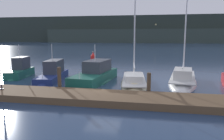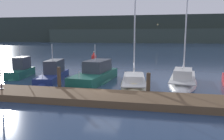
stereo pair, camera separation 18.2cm
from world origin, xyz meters
name	(u,v)px [view 1 (the left image)]	position (x,y,z in m)	size (l,w,h in m)	color
ground_plane	(103,93)	(0.00, 0.00, 0.00)	(400.00, 400.00, 0.00)	navy
dock	(97,97)	(0.00, -1.88, 0.23)	(27.78, 2.80, 0.45)	brown
mooring_pile_1	(59,80)	(-3.31, -0.23, 0.95)	(0.28, 0.28, 1.90)	#4C3D2D
mooring_pile_2	(149,85)	(3.31, -0.23, 0.84)	(0.28, 0.28, 1.68)	#4C3D2D
motorboat_berth_1	(20,73)	(-9.91, 4.85, 0.39)	(2.34, 4.73, 3.77)	#195647
motorboat_berth_2	(53,76)	(-5.94, 4.09, 0.31)	(2.77, 6.52, 3.98)	navy
motorboat_berth_3	(95,77)	(-1.68, 3.97, 0.38)	(3.45, 7.63, 3.88)	#195647
sailboat_berth_4	(134,84)	(1.98, 3.28, 0.10)	(2.99, 8.05, 10.40)	beige
sailboat_berth_5	(183,81)	(6.23, 4.81, 0.14)	(3.58, 8.45, 10.41)	white
channel_buoy	(93,59)	(-5.15, 15.74, 0.74)	(1.07, 1.07, 1.97)	red
hillside_backdrop	(150,30)	(1.54, 127.17, 7.65)	(240.00, 23.00, 16.61)	#28332D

